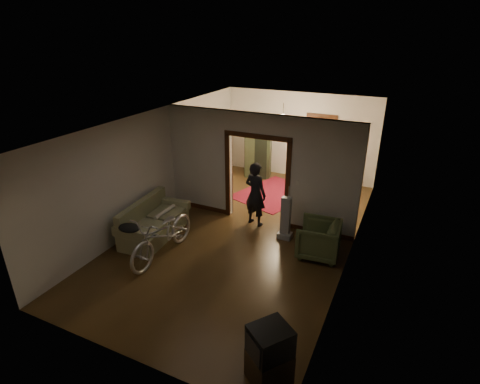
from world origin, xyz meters
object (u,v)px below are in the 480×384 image
Objects in this scene: armchair at (318,239)px; locker at (258,153)px; bicycle at (163,235)px; desk at (323,178)px; person at (255,194)px; sofa at (154,220)px.

armchair is 5.00m from locker.
desk is (2.22, 5.23, -0.17)m from bicycle.
desk is (1.01, 3.01, -0.46)m from person.
armchair is 2.02m from person.
locker reaches higher than armchair.
bicycle is 1.23× the size of locker.
locker reaches higher than desk.
sofa reaches higher than armchair.
armchair is at bearing -78.59° from desk.
bicycle is at bearing -113.80° from desk.
sofa is 4.82m from locker.
bicycle reaches higher than desk.
armchair is at bearing -65.40° from locker.
armchair is 0.54× the size of locker.
desk is (2.94, 4.59, -0.07)m from sofa.
locker reaches higher than bicycle.
person reaches higher than bicycle.
locker is 2.30m from desk.
person is 1.00× the size of locker.
sofa is 1.91× the size of desk.
sofa is at bearing 52.81° from person.
desk is (-0.81, 3.77, -0.04)m from armchair.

